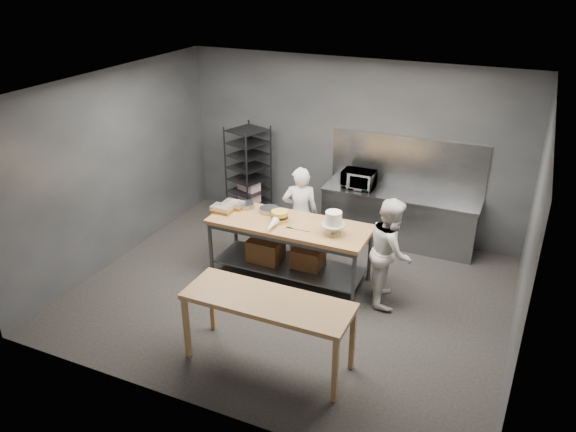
# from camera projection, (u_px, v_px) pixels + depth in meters

# --- Properties ---
(ground) EXTENTS (6.00, 6.00, 0.00)m
(ground) POSITION_uv_depth(u_px,v_px,m) (292.00, 293.00, 8.22)
(ground) COLOR black
(ground) RESTS_ON ground
(back_wall) EXTENTS (6.00, 0.04, 3.00)m
(back_wall) POSITION_uv_depth(u_px,v_px,m) (350.00, 146.00, 9.65)
(back_wall) COLOR #4C4F54
(back_wall) RESTS_ON ground
(work_table) EXTENTS (2.40, 0.90, 0.92)m
(work_table) POSITION_uv_depth(u_px,v_px,m) (287.00, 243.00, 8.42)
(work_table) COLOR #906139
(work_table) RESTS_ON ground
(near_counter) EXTENTS (2.00, 0.70, 0.90)m
(near_counter) POSITION_uv_depth(u_px,v_px,m) (268.00, 305.00, 6.49)
(near_counter) COLOR brown
(near_counter) RESTS_ON ground
(back_counter) EXTENTS (2.60, 0.60, 0.90)m
(back_counter) POSITION_uv_depth(u_px,v_px,m) (398.00, 219.00, 9.46)
(back_counter) COLOR slate
(back_counter) RESTS_ON ground
(splashback_panel) EXTENTS (2.60, 0.02, 0.90)m
(splashback_panel) POSITION_uv_depth(u_px,v_px,m) (407.00, 163.00, 9.33)
(splashback_panel) COLOR slate
(splashback_panel) RESTS_ON back_counter
(speed_rack) EXTENTS (0.78, 0.81, 1.75)m
(speed_rack) POSITION_uv_depth(u_px,v_px,m) (249.00, 174.00, 10.26)
(speed_rack) COLOR black
(speed_rack) RESTS_ON ground
(chef_behind) EXTENTS (0.67, 0.56, 1.55)m
(chef_behind) POSITION_uv_depth(u_px,v_px,m) (300.00, 213.00, 8.88)
(chef_behind) COLOR silver
(chef_behind) RESTS_ON ground
(chef_right) EXTENTS (0.76, 0.88, 1.56)m
(chef_right) POSITION_uv_depth(u_px,v_px,m) (391.00, 251.00, 7.75)
(chef_right) COLOR silver
(chef_right) RESTS_ON ground
(microwave) EXTENTS (0.54, 0.37, 0.30)m
(microwave) POSITION_uv_depth(u_px,v_px,m) (359.00, 179.00, 9.48)
(microwave) COLOR black
(microwave) RESTS_ON back_counter
(frosted_cake_stand) EXTENTS (0.34, 0.34, 0.35)m
(frosted_cake_stand) POSITION_uv_depth(u_px,v_px,m) (334.00, 220.00, 7.81)
(frosted_cake_stand) COLOR #BFB599
(frosted_cake_stand) RESTS_ON work_table
(layer_cake) EXTENTS (0.25, 0.25, 0.16)m
(layer_cake) POSITION_uv_depth(u_px,v_px,m) (280.00, 216.00, 8.26)
(layer_cake) COLOR gold
(layer_cake) RESTS_ON work_table
(cake_pans) EXTENTS (0.70, 0.29, 0.07)m
(cake_pans) POSITION_uv_depth(u_px,v_px,m) (258.00, 208.00, 8.64)
(cake_pans) COLOR gray
(cake_pans) RESTS_ON work_table
(piping_bag) EXTENTS (0.15, 0.39, 0.12)m
(piping_bag) POSITION_uv_depth(u_px,v_px,m) (272.00, 225.00, 8.03)
(piping_bag) COLOR white
(piping_bag) RESTS_ON work_table
(offset_spatula) EXTENTS (0.36, 0.02, 0.02)m
(offset_spatula) POSITION_uv_depth(u_px,v_px,m) (295.00, 229.00, 8.05)
(offset_spatula) COLOR slate
(offset_spatula) RESTS_ON work_table
(pastry_clamshells) EXTENTS (0.39, 0.42, 0.11)m
(pastry_clamshells) POSITION_uv_depth(u_px,v_px,m) (228.00, 207.00, 8.62)
(pastry_clamshells) COLOR #9C641F
(pastry_clamshells) RESTS_ON work_table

